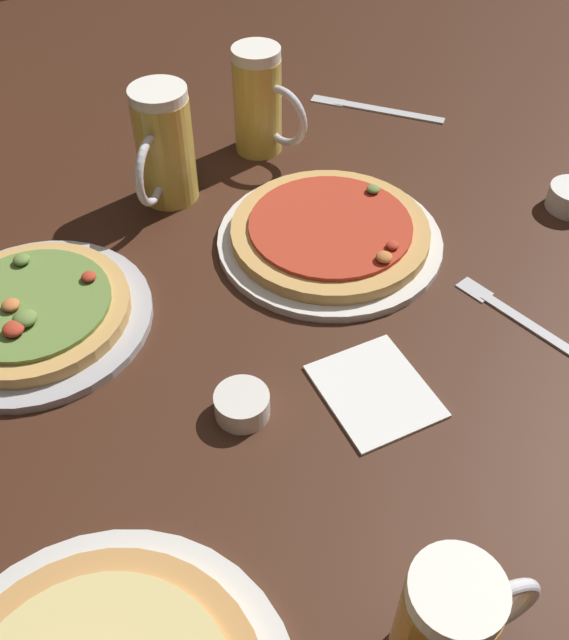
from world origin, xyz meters
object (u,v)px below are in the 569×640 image
object	(u,v)px
pizza_plate_far	(330,235)
knife_right	(376,108)
ramekin_sauce	(242,404)
napkin_folded	(375,390)
fork_spare	(525,321)
beer_mug_amber	(164,148)
pizza_plate_side	(33,313)
beer_mug_pale	(448,626)
beer_mug_dark	(260,102)

from	to	relation	value
pizza_plate_far	knife_right	xyz separation A→B (m)	(0.26, 0.28, -0.01)
ramekin_sauce	napkin_folded	world-z (taller)	ramekin_sauce
pizza_plate_far	fork_spare	size ratio (longest dim) A/B	1.49
beer_mug_amber	knife_right	xyz separation A→B (m)	(0.42, 0.07, -0.08)
beer_mug_amber	pizza_plate_side	bearing A→B (deg)	-145.73
pizza_plate_side	beer_mug_pale	xyz separation A→B (m)	(0.20, -0.56, 0.06)
beer_mug_amber	beer_mug_pale	xyz separation A→B (m)	(-0.05, -0.73, -0.01)
beer_mug_amber	knife_right	bearing A→B (deg)	9.97
pizza_plate_far	beer_mug_dark	world-z (taller)	beer_mug_dark
pizza_plate_far	ramekin_sauce	xyz separation A→B (m)	(-0.24, -0.21, -0.00)
pizza_plate_far	knife_right	size ratio (longest dim) A/B	1.63
beer_mug_amber	beer_mug_pale	world-z (taller)	beer_mug_amber
ramekin_sauce	fork_spare	world-z (taller)	ramekin_sauce
beer_mug_amber	ramekin_sauce	size ratio (longest dim) A/B	2.82
pizza_plate_far	beer_mug_amber	xyz separation A→B (m)	(-0.16, 0.21, 0.07)
beer_mug_amber	pizza_plate_far	bearing A→B (deg)	-52.86
beer_mug_dark	ramekin_sauce	world-z (taller)	beer_mug_dark
pizza_plate_far	beer_mug_dark	distance (m)	0.27
napkin_folded	knife_right	bearing A→B (deg)	56.86
napkin_folded	knife_right	size ratio (longest dim) A/B	0.71
pizza_plate_far	beer_mug_dark	xyz separation A→B (m)	(0.02, 0.26, 0.07)
beer_mug_dark	knife_right	bearing A→B (deg)	4.60
beer_mug_amber	ramekin_sauce	distance (m)	0.43
pizza_plate_side	beer_mug_dark	distance (m)	0.49
beer_mug_pale	knife_right	xyz separation A→B (m)	(0.46, 0.80, -0.07)
beer_mug_dark	beer_mug_pale	distance (m)	0.82
ramekin_sauce	fork_spare	xyz separation A→B (m)	(0.37, -0.04, -0.01)
beer_mug_amber	beer_mug_dark	bearing A→B (deg)	16.72
fork_spare	beer_mug_dark	bearing A→B (deg)	102.56
knife_right	fork_spare	size ratio (longest dim) A/B	0.91
pizza_plate_far	beer_mug_pale	size ratio (longest dim) A/B	2.15
pizza_plate_far	napkin_folded	world-z (taller)	pizza_plate_far
beer_mug_amber	fork_spare	bearing A→B (deg)	-57.10
ramekin_sauce	napkin_folded	size ratio (longest dim) A/B	0.45
pizza_plate_side	beer_mug_pale	distance (m)	0.60
pizza_plate_far	beer_mug_amber	world-z (taller)	beer_mug_amber
pizza_plate_far	beer_mug_dark	size ratio (longest dim) A/B	1.85
pizza_plate_side	beer_mug_amber	world-z (taller)	beer_mug_amber
napkin_folded	knife_right	distance (m)	0.64
pizza_plate_far	ramekin_sauce	world-z (taller)	pizza_plate_far
beer_mug_pale	beer_mug_dark	bearing A→B (deg)	73.87
ramekin_sauce	pizza_plate_side	bearing A→B (deg)	124.01
pizza_plate_side	ramekin_sauce	bearing A→B (deg)	-55.99
pizza_plate_far	beer_mug_amber	size ratio (longest dim) A/B	1.80
ramekin_sauce	beer_mug_pale	bearing A→B (deg)	-84.05
pizza_plate_side	knife_right	xyz separation A→B (m)	(0.66, 0.24, -0.01)
pizza_plate_far	napkin_folded	xyz separation A→B (m)	(-0.09, -0.25, -0.01)
beer_mug_dark	fork_spare	xyz separation A→B (m)	(0.11, -0.51, -0.08)
beer_mug_dark	napkin_folded	size ratio (longest dim) A/B	1.25
pizza_plate_side	ramekin_sauce	world-z (taller)	pizza_plate_side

